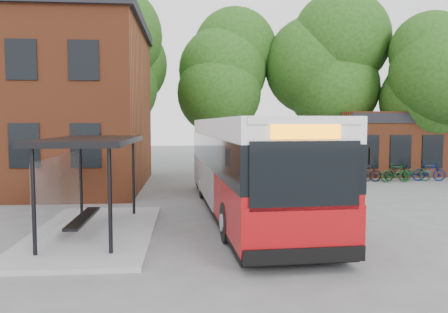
{
  "coord_description": "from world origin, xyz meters",
  "views": [
    {
      "loc": [
        -1.73,
        -14.03,
        3.3
      ],
      "look_at": [
        -0.29,
        2.87,
        2.0
      ],
      "focal_mm": 35.0,
      "sensor_mm": 36.0,
      "label": 1
    }
  ],
  "objects": [
    {
      "name": "ground",
      "position": [
        0.0,
        0.0,
        0.0
      ],
      "size": [
        100.0,
        100.0,
        0.0
      ],
      "primitive_type": "plane",
      "color": "#5C5C5E"
    },
    {
      "name": "shop_row",
      "position": [
        15.0,
        14.0,
        2.0
      ],
      "size": [
        14.0,
        6.2,
        4.0
      ],
      "primitive_type": null,
      "color": "brown",
      "rests_on": "ground"
    },
    {
      "name": "bus_shelter",
      "position": [
        -4.5,
        -1.0,
        1.45
      ],
      "size": [
        3.6,
        7.0,
        2.9
      ],
      "primitive_type": null,
      "color": "black",
      "rests_on": "ground"
    },
    {
      "name": "bike_rail",
      "position": [
        9.28,
        10.0,
        0.19
      ],
      "size": [
        5.2,
        0.1,
        0.38
      ],
      "primitive_type": null,
      "color": "black",
      "rests_on": "ground"
    },
    {
      "name": "tree_0",
      "position": [
        -6.0,
        16.0,
        5.5
      ],
      "size": [
        7.92,
        7.92,
        11.0
      ],
      "primitive_type": null,
      "color": "#1B4111",
      "rests_on": "ground"
    },
    {
      "name": "tree_1",
      "position": [
        1.0,
        17.0,
        5.2
      ],
      "size": [
        7.92,
        7.92,
        10.4
      ],
      "primitive_type": null,
      "color": "#1B4111",
      "rests_on": "ground"
    },
    {
      "name": "tree_2",
      "position": [
        8.0,
        16.0,
        5.5
      ],
      "size": [
        7.92,
        7.92,
        11.0
      ],
      "primitive_type": null,
      "color": "#1B4111",
      "rests_on": "ground"
    },
    {
      "name": "tree_3",
      "position": [
        13.0,
        12.0,
        4.64
      ],
      "size": [
        7.04,
        7.04,
        9.28
      ],
      "primitive_type": null,
      "color": "#1B4111",
      "rests_on": "ground"
    },
    {
      "name": "city_bus",
      "position": [
        0.43,
        1.78,
        1.73
      ],
      "size": [
        3.64,
        13.73,
        3.45
      ],
      "primitive_type": null,
      "rotation": [
        0.0,
        0.0,
        0.06
      ],
      "color": "#9D0C10",
      "rests_on": "ground"
    },
    {
      "name": "bicycle_0",
      "position": [
        6.46,
        9.54,
        0.42
      ],
      "size": [
        1.66,
        0.84,
        0.83
      ],
      "primitive_type": "imported",
      "rotation": [
        0.0,
        0.0,
        1.76
      ],
      "color": "black",
      "rests_on": "ground"
    },
    {
      "name": "bicycle_1",
      "position": [
        7.9,
        9.74,
        0.48
      ],
      "size": [
        1.64,
        0.61,
        0.96
      ],
      "primitive_type": "imported",
      "rotation": [
        0.0,
        0.0,
        1.47
      ],
      "color": "black",
      "rests_on": "ground"
    },
    {
      "name": "bicycle_2",
      "position": [
        7.95,
        10.86,
        0.46
      ],
      "size": [
        1.86,
        1.18,
        0.92
      ],
      "primitive_type": "imported",
      "rotation": [
        0.0,
        0.0,
        1.22
      ],
      "color": "#07194F",
      "rests_on": "ground"
    },
    {
      "name": "bicycle_3",
      "position": [
        8.35,
        9.69,
        0.52
      ],
      "size": [
        1.8,
        0.81,
        1.04
      ],
      "primitive_type": "imported",
      "rotation": [
        0.0,
        0.0,
        1.38
      ],
      "color": "black",
      "rests_on": "ground"
    },
    {
      "name": "bicycle_4",
      "position": [
        10.32,
        9.89,
        0.47
      ],
      "size": [
        1.87,
        0.91,
        0.94
      ],
      "primitive_type": "imported",
      "rotation": [
        0.0,
        0.0,
        1.74
      ],
      "color": "black",
      "rests_on": "ground"
    },
    {
      "name": "bicycle_5",
      "position": [
        9.86,
        9.2,
        0.54
      ],
      "size": [
        1.81,
        0.58,
        1.07
      ],
      "primitive_type": "imported",
      "rotation": [
        0.0,
        0.0,
        1.61
      ],
      "color": "black",
      "rests_on": "ground"
    },
    {
      "name": "bicycle_6",
      "position": [
        11.22,
        9.72,
        0.47
      ],
      "size": [
        1.89,
        1.0,
        0.94
      ],
      "primitive_type": "imported",
      "rotation": [
        0.0,
        0.0,
        1.35
      ],
      "color": "#0C3B21",
      "rests_on": "ground"
    },
    {
      "name": "bicycle_7",
      "position": [
        12.02,
        9.58,
        0.55
      ],
      "size": [
        1.89,
        0.85,
        1.1
      ],
      "primitive_type": "imported",
      "rotation": [
        0.0,
        0.0,
        1.38
      ],
      "color": "#091642",
      "rests_on": "ground"
    }
  ]
}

